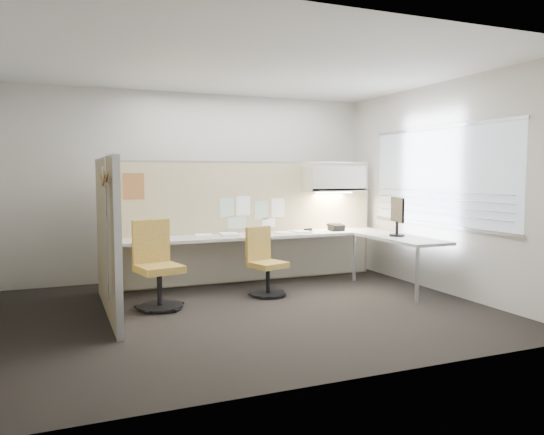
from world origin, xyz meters
name	(u,v)px	position (x,y,z in m)	size (l,w,h in m)	color
floor	(248,311)	(0.00, 0.00, -0.01)	(5.50, 4.50, 0.01)	black
ceiling	(247,65)	(0.00, 0.00, 2.80)	(5.50, 4.50, 0.01)	white
wall_back	(198,186)	(0.00, 2.25, 1.40)	(5.50, 0.02, 2.80)	beige
wall_front	(349,199)	(0.00, -2.25, 1.40)	(5.50, 0.02, 2.80)	beige
wall_right	(441,188)	(2.75, 0.00, 1.40)	(0.02, 4.50, 2.80)	beige
window_pane	(439,177)	(2.73, 0.00, 1.55)	(0.01, 2.80, 1.30)	#95A1AD
partition_back	(246,222)	(0.55, 1.60, 0.88)	(4.10, 0.06, 1.75)	tan
partition_left	(107,237)	(-1.50, 0.50, 0.88)	(0.06, 2.20, 1.75)	tan
desk	(282,243)	(0.93, 1.13, 0.60)	(4.00, 2.07, 0.73)	beige
overhead_bin	(334,179)	(1.90, 1.39, 1.51)	(0.90, 0.36, 0.38)	beige
task_light_strip	(334,193)	(1.90, 1.39, 1.30)	(0.60, 0.06, 0.02)	#FFEABF
pinned_papers	(252,212)	(0.63, 1.57, 1.03)	(1.01, 0.00, 0.47)	#8CBF8C
poster	(134,186)	(-1.05, 1.57, 1.42)	(0.28, 0.00, 0.35)	orange
chair_left	(157,268)	(-0.95, 0.54, 0.48)	(0.57, 0.59, 1.03)	black
chair_right	(265,264)	(0.48, 0.67, 0.41)	(0.52, 0.53, 0.88)	black
monitor	(397,214)	(2.30, 0.33, 1.04)	(0.21, 0.49, 0.53)	black
phone	(336,227)	(1.87, 1.26, 0.78)	(0.21, 0.20, 0.12)	black
stapler	(308,230)	(1.43, 1.31, 0.76)	(0.14, 0.04, 0.05)	black
tape_dispenser	(338,229)	(1.90, 1.24, 0.76)	(0.10, 0.06, 0.06)	black
coat_hook	(105,192)	(-1.58, -0.35, 1.41)	(0.18, 0.48, 1.42)	silver
paper_stack_0	(159,238)	(-0.78, 1.27, 0.75)	(0.23, 0.30, 0.03)	white
paper_stack_1	(204,235)	(-0.15, 1.35, 0.74)	(0.23, 0.30, 0.02)	white
paper_stack_2	(229,235)	(0.17, 1.19, 0.75)	(0.23, 0.30, 0.04)	white
paper_stack_3	(284,233)	(1.01, 1.25, 0.74)	(0.23, 0.30, 0.02)	white
paper_stack_4	(300,232)	(1.27, 1.24, 0.74)	(0.23, 0.30, 0.03)	white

